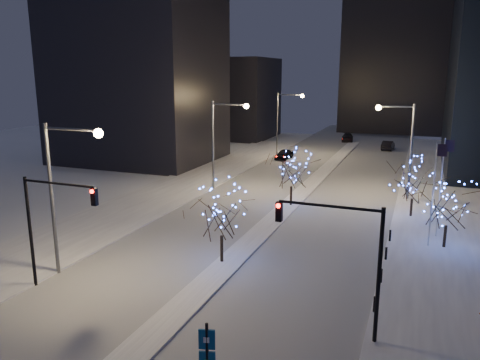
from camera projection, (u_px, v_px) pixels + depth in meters
The scene contains 24 objects.
ground at pixel (176, 314), 25.85m from camera, with size 160.00×160.00×0.00m, color white.
road at pixel (314, 181), 57.64m from camera, with size 20.00×130.00×0.02m, color #9CA1AA.
median at pixel (305, 190), 53.09m from camera, with size 2.00×80.00×0.15m, color white.
east_sidewalk at pixel (454, 233), 38.70m from camera, with size 10.00×90.00×0.15m, color white.
west_sidewalk at pixel (151, 200), 48.95m from camera, with size 8.00×90.00×0.15m, color white.
filler_west_near at pixel (138, 80), 69.41m from camera, with size 22.00×18.00×24.00m, color black.
filler_west_far at pixel (229, 98), 96.85m from camera, with size 18.00×16.00×16.00m, color black.
horizon_block at pixel (401, 36), 102.62m from camera, with size 24.00×14.00×42.00m, color black.
street_lamp_w_near at pixel (63, 179), 29.38m from camera, with size 4.40×0.56×10.00m.
street_lamp_w_mid at pixel (222, 133), 52.09m from camera, with size 4.40×0.56×10.00m.
street_lamp_w_far at pixel (284, 115), 74.80m from camera, with size 4.40×0.56×10.00m.
street_lamp_east at pixel (403, 139), 48.10m from camera, with size 3.90×0.56×10.00m.
traffic_signal_west at pixel (49, 216), 27.77m from camera, with size 5.26×0.43×7.00m.
traffic_signal_east at pixel (347, 249), 22.53m from camera, with size 5.26×0.43×7.00m.
flagpoles at pixel (438, 183), 35.72m from camera, with size 1.35×2.60×8.00m.
bollards at pixel (384, 264), 31.19m from camera, with size 0.16×12.16×0.90m.
car_near at pixel (284, 154), 72.37m from camera, with size 1.80×4.48×1.53m, color black.
car_mid at pixel (388, 145), 81.09m from camera, with size 1.68×4.80×1.58m, color black.
car_far at pixel (348, 138), 91.16m from camera, with size 2.11×5.20×1.51m, color black.
holiday_tree_median_near at pixel (221, 213), 32.01m from camera, with size 5.67×5.67×5.49m.
holiday_tree_median_far at pixel (292, 171), 46.08m from camera, with size 5.64×5.64×5.42m.
holiday_tree_plaza_near at pixel (448, 205), 34.76m from camera, with size 4.39×4.39×5.22m.
holiday_tree_plaza_far at pixel (414, 181), 42.50m from camera, with size 5.92×5.92×5.34m.
wayfinding_sign at pixel (207, 356), 18.22m from camera, with size 0.65×0.25×3.66m.
Camera 1 is at (11.82, -20.66, 13.02)m, focal length 35.00 mm.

